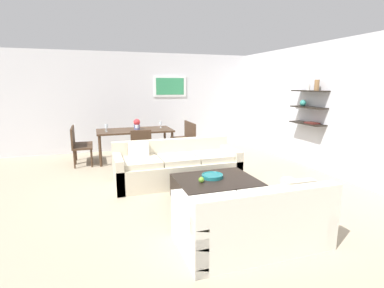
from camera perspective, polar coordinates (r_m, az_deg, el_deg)
The scene contains 19 objects.
ground_plane at distance 5.44m, azimuth -0.71°, elevation -8.25°, with size 18.00×18.00×0.00m, color tan.
back_wall_unit at distance 8.63m, azimuth -6.05°, elevation 8.20°, with size 8.40×0.09×2.70m.
right_wall_shelf_unit at distance 7.16m, azimuth 21.56°, elevation 6.78°, with size 0.34×8.20×2.70m.
sofa_beige at distance 5.63m, azimuth -3.05°, elevation -4.49°, with size 2.32×0.90×0.78m.
loveseat_white at distance 3.58m, azimuth 11.74°, elevation -14.37°, with size 1.68×0.90×0.78m.
coffee_table at distance 4.72m, azimuth 4.64°, elevation -8.97°, with size 1.24×1.02×0.38m.
decorative_bowl at distance 4.71m, azimuth 3.96°, elevation -6.17°, with size 0.34×0.34×0.06m.
apple_on_coffee_table at distance 4.47m, azimuth 1.83°, elevation -6.94°, with size 0.09×0.09×0.09m, color #669E2D.
dining_table at distance 7.35m, azimuth -11.00°, elevation 2.19°, with size 1.80×0.91×0.75m.
dining_chair_right_near at distance 7.46m, azimuth -0.75°, elevation 1.18°, with size 0.44×0.44×0.88m.
dining_chair_right_far at distance 7.85m, azimuth -1.66°, elevation 1.69°, with size 0.44×0.44×0.88m.
dining_chair_foot at distance 6.54m, azimuth -9.93°, elevation -0.46°, with size 0.44×0.44×0.88m.
dining_chair_left_far at distance 7.53m, azimuth -21.06°, elevation 0.50°, with size 0.44×0.44×0.88m.
dining_chair_left_near at distance 7.13m, azimuth -21.18°, elevation -0.09°, with size 0.44×0.44×0.88m.
wine_glass_left_near at distance 7.15m, azimuth -16.28°, elevation 3.29°, with size 0.08×0.08×0.18m.
wine_glass_left_far at distance 7.38m, azimuth -16.35°, elevation 3.38°, with size 0.07×0.07×0.15m.
wine_glass_right_far at distance 7.55m, azimuth -6.11°, elevation 4.01°, with size 0.06×0.06×0.17m.
wine_glass_foot at distance 6.93m, azimuth -10.62°, elevation 3.30°, with size 0.08×0.08×0.17m.
centerpiece_vase at distance 7.34m, azimuth -10.63°, elevation 3.85°, with size 0.16×0.16×0.26m.
Camera 1 is at (-1.56, -4.88, 1.84)m, focal length 27.55 mm.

